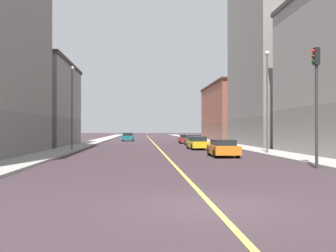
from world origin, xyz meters
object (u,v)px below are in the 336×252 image
at_px(traffic_light_left_near, 316,91).
at_px(car_orange, 223,148).
at_px(building_left_far, 237,113).
at_px(car_green, 194,141).
at_px(car_teal, 128,137).
at_px(street_lamp_left_near, 267,92).
at_px(car_yellow, 198,143).
at_px(building_left_mid, 281,52).
at_px(street_lamp_right_near, 72,100).
at_px(building_right_midblock, 31,104).
at_px(car_red, 186,139).

relative_size(traffic_light_left_near, car_orange, 1.47).
height_order(building_left_far, car_green, building_left_far).
distance_m(building_left_far, car_green, 25.42).
bearing_deg(car_teal, car_orange, -78.45).
xyz_separation_m(street_lamp_left_near, car_yellow, (-4.44, 8.72, -4.42)).
xyz_separation_m(building_left_mid, building_left_far, (-0.00, 23.11, -6.41)).
distance_m(building_left_far, street_lamp_left_near, 40.26).
bearing_deg(building_left_mid, car_green, 177.60).
height_order(car_teal, car_yellow, car_teal).
height_order(car_orange, car_yellow, car_yellow).
bearing_deg(traffic_light_left_near, car_teal, 102.85).
xyz_separation_m(street_lamp_left_near, car_teal, (-12.37, 38.09, -4.37)).
bearing_deg(building_left_mid, street_lamp_right_near, -156.33).
height_order(building_left_mid, street_lamp_left_near, building_left_mid).
xyz_separation_m(street_lamp_left_near, car_orange, (-4.10, -2.41, -4.42)).
height_order(car_teal, car_orange, car_teal).
distance_m(building_right_midblock, car_red, 21.49).
distance_m(traffic_light_left_near, car_green, 29.01).
xyz_separation_m(traffic_light_left_near, car_orange, (-3.08, 9.26, -3.44)).
relative_size(car_orange, car_green, 1.02).
height_order(car_teal, car_green, car_teal).
xyz_separation_m(building_left_mid, car_red, (-10.68, 9.22, -10.76)).
xyz_separation_m(traffic_light_left_near, street_lamp_left_near, (1.02, 11.67, 0.98)).
bearing_deg(street_lamp_right_near, building_left_far, 54.91).
height_order(car_red, car_orange, car_orange).
distance_m(building_left_mid, car_red, 17.74).
xyz_separation_m(traffic_light_left_near, car_teal, (-11.35, 49.75, -3.40)).
bearing_deg(car_teal, car_green, -67.85).
height_order(building_left_far, street_lamp_right_near, building_left_far).
height_order(street_lamp_right_near, car_teal, street_lamp_right_near).
height_order(building_left_far, car_yellow, building_left_far).
bearing_deg(car_red, street_lamp_right_near, -123.22).
bearing_deg(car_orange, car_red, 89.41).
distance_m(building_left_far, car_orange, 43.70).
relative_size(street_lamp_left_near, car_red, 1.96).
xyz_separation_m(street_lamp_left_near, car_green, (-3.79, 17.01, -4.40)).
bearing_deg(street_lamp_right_near, street_lamp_left_near, -20.76).
height_order(building_left_far, street_lamp_left_near, building_left_far).
distance_m(building_right_midblock, traffic_light_left_near, 37.46).
relative_size(car_teal, car_red, 0.96).
bearing_deg(traffic_light_left_near, building_left_far, 81.26).
relative_size(building_left_far, building_right_midblock, 1.26).
bearing_deg(building_right_midblock, car_teal, 60.74).
bearing_deg(building_right_midblock, car_red, 20.83).
xyz_separation_m(car_teal, car_red, (8.56, -12.30, -0.05)).
relative_size(building_left_mid, building_left_far, 1.04).
xyz_separation_m(building_right_midblock, car_teal, (11.08, 19.78, -4.41)).
xyz_separation_m(building_left_mid, car_yellow, (-11.32, -7.84, -10.75)).
height_order(car_teal, car_red, car_teal).
relative_size(street_lamp_right_near, car_green, 1.83).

